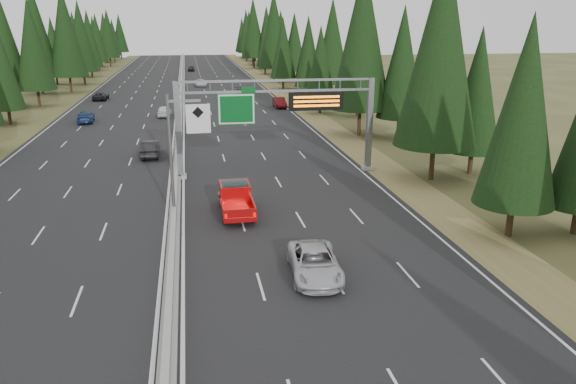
% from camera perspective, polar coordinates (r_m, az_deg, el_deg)
% --- Properties ---
extents(road, '(32.00, 260.00, 0.08)m').
position_cam_1_polar(road, '(90.81, -10.88, 8.89)').
color(road, black).
rests_on(road, ground).
extents(shoulder_right, '(3.60, 260.00, 0.06)m').
position_cam_1_polar(shoulder_right, '(92.30, 0.38, 9.31)').
color(shoulder_right, olive).
rests_on(shoulder_right, ground).
extents(shoulder_left, '(3.60, 260.00, 0.06)m').
position_cam_1_polar(shoulder_left, '(92.78, -22.03, 8.13)').
color(shoulder_left, '#414420').
rests_on(shoulder_left, ground).
extents(median_barrier, '(0.70, 260.00, 0.85)m').
position_cam_1_polar(median_barrier, '(90.76, -10.89, 9.13)').
color(median_barrier, gray).
rests_on(median_barrier, road).
extents(sign_gantry, '(16.75, 0.98, 7.80)m').
position_cam_1_polar(sign_gantry, '(46.04, -0.36, 8.13)').
color(sign_gantry, slate).
rests_on(sign_gantry, road).
extents(hov_sign_pole, '(2.80, 0.50, 8.00)m').
position_cam_1_polar(hov_sign_pole, '(35.76, -10.93, 4.35)').
color(hov_sign_pole, slate).
rests_on(hov_sign_pole, road).
extents(tree_row_right, '(11.97, 242.46, 18.61)m').
position_cam_1_polar(tree_row_right, '(88.82, 3.43, 14.81)').
color(tree_row_right, black).
rests_on(tree_row_right, ground).
extents(tree_row_left, '(11.90, 242.77, 18.61)m').
position_cam_1_polar(tree_row_left, '(89.21, -25.74, 13.17)').
color(tree_row_left, black).
rests_on(tree_row_left, ground).
extents(silver_minivan, '(2.78, 5.34, 1.44)m').
position_cam_1_polar(silver_minivan, '(28.24, 2.73, -7.20)').
color(silver_minivan, silver).
rests_on(silver_minivan, road).
extents(red_pickup, '(2.07, 5.79, 1.89)m').
position_cam_1_polar(red_pickup, '(37.57, -5.36, -0.49)').
color(red_pickup, black).
rests_on(red_pickup, road).
extents(car_ahead_green, '(1.79, 4.03, 1.35)m').
position_cam_1_polar(car_ahead_green, '(81.66, -5.21, 8.75)').
color(car_ahead_green, '#135420').
rests_on(car_ahead_green, road).
extents(car_ahead_dkred, '(1.57, 4.48, 1.48)m').
position_cam_1_polar(car_ahead_dkred, '(83.85, -0.87, 9.08)').
color(car_ahead_dkred, '#560C0E').
rests_on(car_ahead_dkred, road).
extents(car_ahead_dkgrey, '(2.60, 5.42, 1.52)m').
position_cam_1_polar(car_ahead_dkgrey, '(95.01, -4.87, 9.97)').
color(car_ahead_dkgrey, black).
rests_on(car_ahead_dkgrey, road).
extents(car_ahead_white, '(2.26, 4.77, 1.32)m').
position_cam_1_polar(car_ahead_white, '(113.38, -8.86, 10.91)').
color(car_ahead_white, silver).
rests_on(car_ahead_white, road).
extents(car_ahead_far, '(1.79, 3.97, 1.32)m').
position_cam_1_polar(car_ahead_far, '(148.53, -9.80, 12.27)').
color(car_ahead_far, black).
rests_on(car_ahead_far, road).
extents(car_onc_near, '(1.69, 4.68, 1.53)m').
position_cam_1_polar(car_onc_near, '(54.56, -13.85, 4.31)').
color(car_onc_near, black).
rests_on(car_onc_near, road).
extents(car_onc_blue, '(2.34, 4.97, 1.40)m').
position_cam_1_polar(car_onc_blue, '(75.76, -19.88, 7.20)').
color(car_onc_blue, navy).
rests_on(car_onc_blue, road).
extents(car_onc_white, '(1.89, 4.35, 1.46)m').
position_cam_1_polar(car_onc_white, '(77.54, -12.45, 8.03)').
color(car_onc_white, white).
rests_on(car_onc_white, road).
extents(car_onc_far, '(2.23, 4.69, 1.29)m').
position_cam_1_polar(car_onc_far, '(96.91, -18.48, 9.24)').
color(car_onc_far, black).
rests_on(car_onc_far, road).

